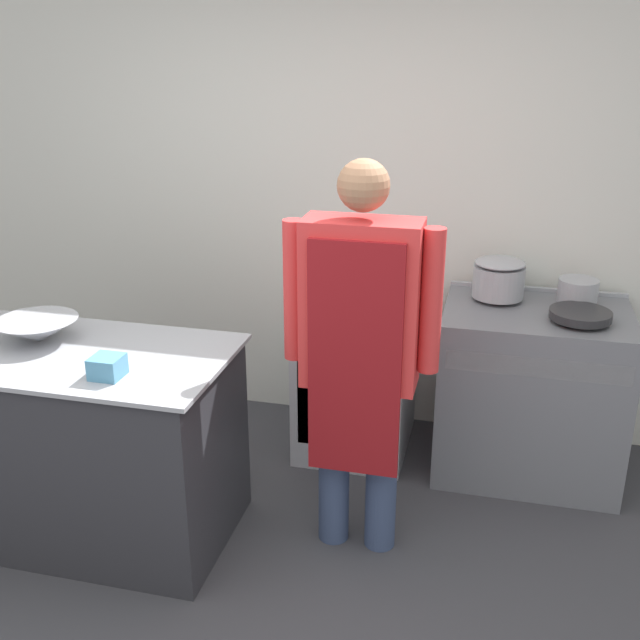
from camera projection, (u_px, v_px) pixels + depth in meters
wall_back at (341, 197)px, 4.25m from camera, size 8.00×0.05×2.70m
prep_counter at (84, 442)px, 3.44m from camera, size 1.40×0.78×0.91m
stove at (530, 392)px, 3.93m from camera, size 0.93×0.69×0.93m
fridge_unit at (357, 382)px, 4.19m from camera, size 0.59×0.68×0.78m
person_cook at (360, 340)px, 3.13m from camera, size 0.66×0.24×1.77m
mixing_bowl at (38, 331)px, 3.37m from camera, size 0.37×0.37×0.11m
small_bowl at (30, 323)px, 3.50m from camera, size 0.24×0.24×0.08m
plastic_tub at (107, 367)px, 3.02m from camera, size 0.12×0.12×0.09m
stock_pot at (499, 278)px, 3.88m from camera, size 0.27×0.27×0.21m
saute_pan at (580, 315)px, 3.61m from camera, size 0.30×0.30×0.04m
sauce_pot at (578, 291)px, 3.81m from camera, size 0.20×0.20×0.12m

